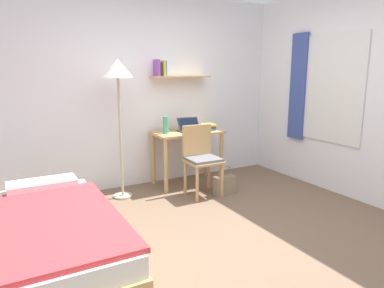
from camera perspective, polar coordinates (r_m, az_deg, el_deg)
ground_plane at (r=3.51m, az=5.79°, el=-15.08°), size 5.28×5.28×0.00m
wall_back at (r=4.93m, az=-7.50°, el=8.48°), size 4.40×0.27×2.60m
wall_right at (r=4.64m, az=26.87°, el=7.11°), size 0.10×4.40×2.60m
bed at (r=3.15m, az=-21.13°, el=-14.34°), size 0.91×1.88×0.54m
desk at (r=4.93m, az=-0.76°, el=0.27°), size 0.96×0.52×0.75m
desk_chair at (r=4.51m, az=1.52°, el=-2.03°), size 0.44×0.41×0.90m
standing_lamp at (r=4.36m, az=-11.89°, el=10.49°), size 0.36×0.36×1.72m
laptop at (r=4.92m, az=-0.40°, el=2.66°), size 0.33×0.21×0.19m
water_bottle at (r=4.74m, az=-4.27°, el=3.10°), size 0.07×0.07×0.23m
book_stack at (r=5.03m, az=2.59°, el=2.80°), size 0.20×0.25×0.08m
handbag at (r=4.62m, az=5.30°, el=-6.51°), size 0.29×0.12×0.39m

